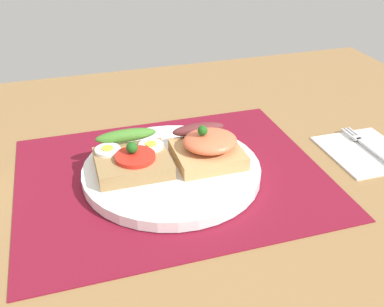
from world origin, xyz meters
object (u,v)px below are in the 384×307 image
Objects in this scene: sandwich_salmon at (208,148)px; napkin at (365,151)px; plate at (172,170)px; fork at (369,147)px; sandwich_egg_tomato at (132,158)px.

sandwich_salmon is 25.37cm from napkin.
plate is 30.57cm from napkin.
plate reaches higher than fork.
sandwich_salmon reaches higher than fork.
plate is 2.43× the size of sandwich_salmon.
napkin is 0.93cm from fork.
sandwich_egg_tomato is 36.79cm from fork.
plate is 5.93cm from sandwich_egg_tomato.
sandwich_salmon is (10.76, -1.30, 0.49)cm from sandwich_egg_tomato.
sandwich_salmon reaches higher than sandwich_egg_tomato.
plate is 1.80× the size of fork.
napkin is at bearing -162.34° from fork.
sandwich_salmon reaches higher than napkin.
fork is at bearing -3.71° from plate.
sandwich_egg_tomato reaches higher than napkin.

